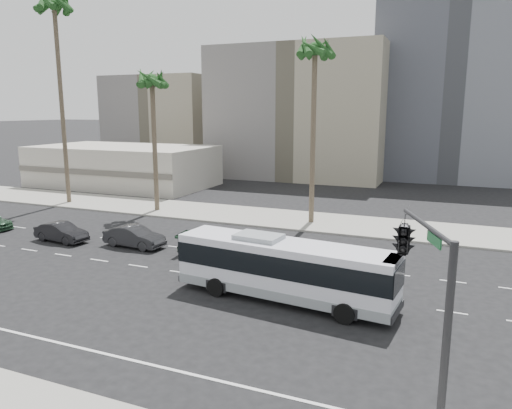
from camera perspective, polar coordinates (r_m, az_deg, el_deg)
The scene contains 15 objects.
ground at distance 26.54m, azimuth 2.26°, elevation -9.72°, with size 700.00×700.00×0.00m, color black.
sidewalk_north at distance 40.81m, azimuth 9.81°, elevation -2.27°, with size 120.00×7.00×0.15m, color gray.
commercial_low at distance 62.92m, azimuth -15.52°, elevation 4.45°, with size 22.00×12.16×5.00m.
midrise_beige_west at distance 71.30m, azimuth 5.82°, elevation 10.79°, with size 24.00×18.00×18.00m, color gray.
midrise_gray_center at distance 75.37m, azimuth 22.64°, elevation 13.07°, with size 20.00×20.00×26.00m, color #52555F.
midrise_beige_far at distance 86.81m, azimuth -10.11°, elevation 9.75°, with size 18.00×16.00×15.00m, color gray.
civic_tower at distance 275.06m, azimuth 21.02°, elevation 16.64°, with size 42.00×42.00×129.00m.
city_bus at distance 24.24m, azimuth 3.38°, elevation -7.52°, with size 11.49×3.69×3.24m.
car_a at distance 31.46m, azimuth -4.80°, elevation -4.95°, with size 5.10×2.07×1.48m, color black.
car_b at distance 34.69m, azimuth -14.29°, elevation -3.73°, with size 4.50×1.57×1.48m, color #252527.
car_c at distance 37.78m, azimuth -22.18°, elevation -3.07°, with size 4.25×1.48×1.40m, color black.
traffic_signal at distance 14.13m, azimuth 17.59°, elevation -5.09°, with size 3.11×4.33×6.77m.
palm_near at distance 40.03m, azimuth 7.04°, elevation 17.48°, with size 4.55×4.55×15.34m.
palm_mid at distance 45.53m, azimuth -12.29°, elevation 13.99°, with size 4.26×4.26×13.19m.
palm_far at distance 52.99m, azimuth -22.90°, elevation 20.64°, with size 6.07×6.07×20.82m.
Camera 1 is at (8.49, -23.29, 9.49)m, focal length 33.58 mm.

